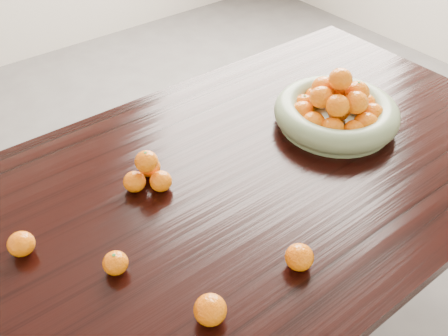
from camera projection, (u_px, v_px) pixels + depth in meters
dining_table at (208, 219)px, 1.32m from camera, size 2.00×1.00×0.75m
fruit_bowl at (337, 111)px, 1.47m from camera, size 0.37×0.37×0.18m
orange_pyramid at (148, 172)px, 1.26m from camera, size 0.12×0.12×0.10m
loose_orange_0 at (116, 263)px, 1.06m from camera, size 0.06×0.06×0.05m
loose_orange_1 at (210, 310)px, 0.97m from camera, size 0.07×0.07×0.06m
loose_orange_2 at (299, 257)px, 1.07m from camera, size 0.06×0.06×0.06m
loose_orange_3 at (21, 244)px, 1.10m from camera, size 0.06×0.06×0.06m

